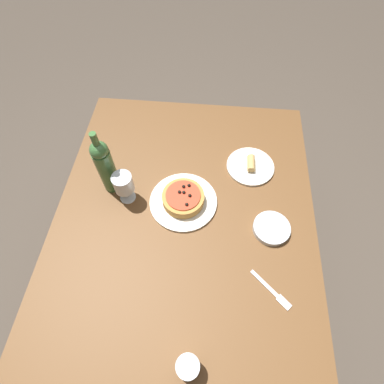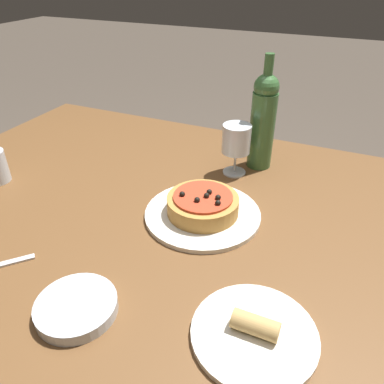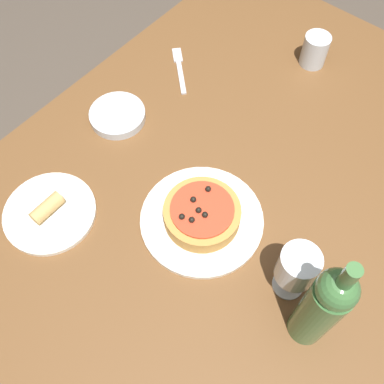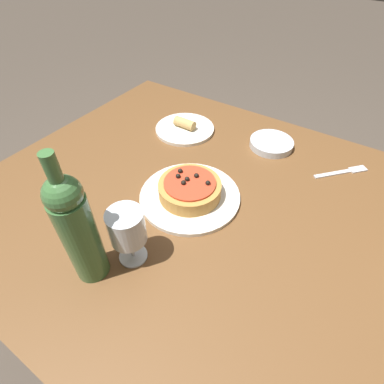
{
  "view_description": "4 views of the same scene",
  "coord_description": "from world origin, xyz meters",
  "px_view_note": "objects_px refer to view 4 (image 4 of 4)",
  "views": [
    {
      "loc": [
        0.51,
        0.08,
        1.83
      ],
      "look_at": [
        -0.13,
        0.03,
        0.8
      ],
      "focal_mm": 28.0,
      "sensor_mm": 36.0,
      "label": 1
    },
    {
      "loc": [
        -0.41,
        0.7,
        1.27
      ],
      "look_at": [
        -0.1,
        -0.0,
        0.79
      ],
      "focal_mm": 35.0,
      "sensor_mm": 36.0,
      "label": 2
    },
    {
      "loc": [
        -0.51,
        -0.3,
        1.66
      ],
      "look_at": [
        -0.1,
        0.04,
        0.75
      ],
      "focal_mm": 42.0,
      "sensor_mm": 36.0,
      "label": 3
    },
    {
      "loc": [
        0.22,
        -0.52,
        1.33
      ],
      "look_at": [
        -0.09,
        -0.05,
        0.79
      ],
      "focal_mm": 28.0,
      "sensor_mm": 36.0,
      "label": 4
    }
  ],
  "objects_px": {
    "wine_glass": "(127,228)",
    "side_bowl": "(271,143)",
    "wine_bottle": "(77,229)",
    "pizza": "(190,189)",
    "side_plate": "(185,128)",
    "dining_table": "(229,229)",
    "fork": "(344,172)",
    "dinner_plate": "(190,196)"
  },
  "relations": [
    {
      "from": "dining_table",
      "to": "wine_bottle",
      "type": "xyz_separation_m",
      "value": [
        -0.18,
        -0.33,
        0.22
      ]
    },
    {
      "from": "side_plate",
      "to": "pizza",
      "type": "bearing_deg",
      "value": -53.26
    },
    {
      "from": "pizza",
      "to": "side_bowl",
      "type": "xyz_separation_m",
      "value": [
        0.1,
        0.37,
        -0.02
      ]
    },
    {
      "from": "pizza",
      "to": "fork",
      "type": "relative_size",
      "value": 1.21
    },
    {
      "from": "dinner_plate",
      "to": "side_bowl",
      "type": "distance_m",
      "value": 0.38
    },
    {
      "from": "side_bowl",
      "to": "wine_bottle",
      "type": "bearing_deg",
      "value": -102.37
    },
    {
      "from": "dining_table",
      "to": "dinner_plate",
      "type": "distance_m",
      "value": 0.15
    },
    {
      "from": "wine_bottle",
      "to": "side_plate",
      "type": "xyz_separation_m",
      "value": [
        -0.16,
        0.61,
        -0.14
      ]
    },
    {
      "from": "dining_table",
      "to": "wine_glass",
      "type": "relative_size",
      "value": 9.79
    },
    {
      "from": "side_bowl",
      "to": "pizza",
      "type": "bearing_deg",
      "value": -104.59
    },
    {
      "from": "pizza",
      "to": "wine_bottle",
      "type": "distance_m",
      "value": 0.34
    },
    {
      "from": "side_bowl",
      "to": "side_plate",
      "type": "relative_size",
      "value": 0.68
    },
    {
      "from": "dining_table",
      "to": "side_plate",
      "type": "distance_m",
      "value": 0.45
    },
    {
      "from": "wine_bottle",
      "to": "side_plate",
      "type": "height_order",
      "value": "wine_bottle"
    },
    {
      "from": "wine_glass",
      "to": "side_bowl",
      "type": "relative_size",
      "value": 1.02
    },
    {
      "from": "pizza",
      "to": "side_plate",
      "type": "bearing_deg",
      "value": 126.74
    },
    {
      "from": "side_bowl",
      "to": "fork",
      "type": "height_order",
      "value": "side_bowl"
    },
    {
      "from": "pizza",
      "to": "side_plate",
      "type": "xyz_separation_m",
      "value": [
        -0.22,
        0.29,
        -0.03
      ]
    },
    {
      "from": "dining_table",
      "to": "pizza",
      "type": "distance_m",
      "value": 0.17
    },
    {
      "from": "pizza",
      "to": "side_plate",
      "type": "relative_size",
      "value": 0.81
    },
    {
      "from": "dining_table",
      "to": "side_bowl",
      "type": "xyz_separation_m",
      "value": [
        -0.03,
        0.36,
        0.08
      ]
    },
    {
      "from": "side_bowl",
      "to": "fork",
      "type": "relative_size",
      "value": 1.01
    },
    {
      "from": "wine_bottle",
      "to": "side_bowl",
      "type": "relative_size",
      "value": 2.24
    },
    {
      "from": "wine_glass",
      "to": "wine_bottle",
      "type": "relative_size",
      "value": 0.45
    },
    {
      "from": "dinner_plate",
      "to": "dining_table",
      "type": "bearing_deg",
      "value": 5.01
    },
    {
      "from": "dining_table",
      "to": "dinner_plate",
      "type": "xyz_separation_m",
      "value": [
        -0.13,
        -0.01,
        0.08
      ]
    },
    {
      "from": "wine_glass",
      "to": "side_bowl",
      "type": "distance_m",
      "value": 0.63
    },
    {
      "from": "dining_table",
      "to": "pizza",
      "type": "relative_size",
      "value": 8.39
    },
    {
      "from": "dinner_plate",
      "to": "fork",
      "type": "xyz_separation_m",
      "value": [
        0.35,
        0.36,
        -0.0
      ]
    },
    {
      "from": "fork",
      "to": "dining_table",
      "type": "bearing_deg",
      "value": -169.08
    },
    {
      "from": "dining_table",
      "to": "pizza",
      "type": "xyz_separation_m",
      "value": [
        -0.13,
        -0.01,
        0.11
      ]
    },
    {
      "from": "fork",
      "to": "dinner_plate",
      "type": "bearing_deg",
      "value": 178.96
    },
    {
      "from": "fork",
      "to": "side_plate",
      "type": "bearing_deg",
      "value": 140.13
    },
    {
      "from": "wine_bottle",
      "to": "side_bowl",
      "type": "height_order",
      "value": "wine_bottle"
    },
    {
      "from": "pizza",
      "to": "dining_table",
      "type": "bearing_deg",
      "value": 4.96
    },
    {
      "from": "pizza",
      "to": "wine_bottle",
      "type": "bearing_deg",
      "value": -99.76
    },
    {
      "from": "dinner_plate",
      "to": "pizza",
      "type": "bearing_deg",
      "value": 135.89
    },
    {
      "from": "pizza",
      "to": "wine_glass",
      "type": "distance_m",
      "value": 0.25
    },
    {
      "from": "pizza",
      "to": "fork",
      "type": "distance_m",
      "value": 0.5
    },
    {
      "from": "wine_bottle",
      "to": "dinner_plate",
      "type": "bearing_deg",
      "value": 80.22
    },
    {
      "from": "fork",
      "to": "side_bowl",
      "type": "bearing_deg",
      "value": 131.29
    },
    {
      "from": "pizza",
      "to": "side_bowl",
      "type": "height_order",
      "value": "pizza"
    }
  ]
}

